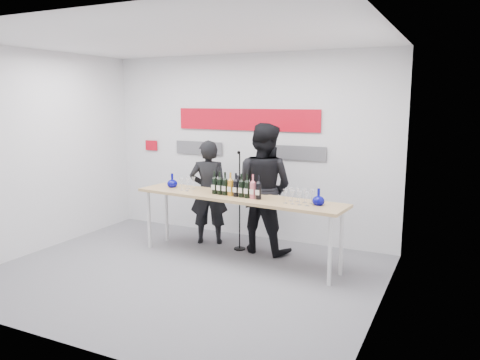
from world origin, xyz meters
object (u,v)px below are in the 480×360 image
object	(u,v)px
tasting_table	(237,201)
presenter_left	(209,192)
mic_stand	(240,220)
presenter_right	(263,188)

from	to	relation	value
tasting_table	presenter_left	distance (m)	0.95
tasting_table	mic_stand	world-z (taller)	mic_stand
tasting_table	presenter_right	distance (m)	0.58
tasting_table	mic_stand	xyz separation A→B (m)	(-0.18, 0.45, -0.40)
tasting_table	presenter_left	size ratio (longest dim) A/B	1.93
presenter_left	mic_stand	size ratio (longest dim) A/B	1.08
presenter_left	mic_stand	world-z (taller)	presenter_left
presenter_right	mic_stand	world-z (taller)	presenter_right
presenter_left	presenter_right	size ratio (longest dim) A/B	0.85
presenter_right	mic_stand	size ratio (longest dim) A/B	1.27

